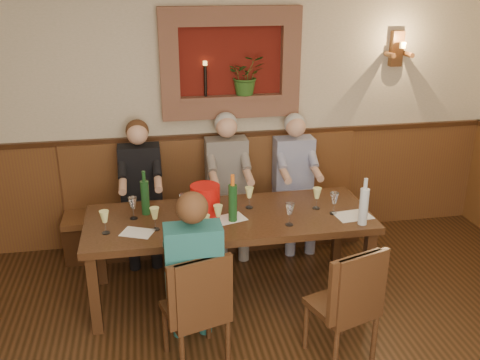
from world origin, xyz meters
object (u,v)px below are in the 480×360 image
object	(u,v)px
dining_table	(229,224)
person_bench_right	(295,192)
water_bottle	(364,206)
person_bench_mid	(228,195)
chair_near_right	(342,325)
person_bench_left	(142,203)
chair_near_left	(197,329)
wine_bottle_green_b	(145,197)
bench	(215,215)
spittoon_bucket	(205,201)
wine_bottle_green_a	(233,202)
person_chair_front	(194,291)

from	to	relation	value
dining_table	person_bench_right	bearing A→B (deg)	45.84
water_bottle	person_bench_mid	bearing A→B (deg)	128.02
chair_near_right	person_bench_left	xyz separation A→B (m)	(-1.40, 1.82, 0.30)
person_bench_right	water_bottle	size ratio (longest dim) A/B	3.46
chair_near_left	wine_bottle_green_b	world-z (taller)	wine_bottle_green_b
chair_near_left	dining_table	bearing A→B (deg)	49.16
person_bench_right	water_bottle	bearing A→B (deg)	-79.03
bench	person_bench_right	distance (m)	0.85
wine_bottle_green_b	bench	bearing A→B (deg)	48.18
chair_near_left	spittoon_bucket	world-z (taller)	spittoon_bucket
wine_bottle_green_a	wine_bottle_green_b	xyz separation A→B (m)	(-0.70, 0.27, -0.01)
person_bench_mid	spittoon_bucket	bearing A→B (deg)	-111.49
chair_near_left	person_bench_mid	xyz separation A→B (m)	(0.50, 1.67, 0.32)
chair_near_right	spittoon_bucket	xyz separation A→B (m)	(-0.87, 1.01, 0.62)
person_bench_mid	wine_bottle_green_a	world-z (taller)	person_bench_mid
spittoon_bucket	wine_bottle_green_b	xyz separation A→B (m)	(-0.49, 0.15, 0.02)
dining_table	person_bench_right	size ratio (longest dim) A/B	1.75
chair_near_left	person_bench_right	bearing A→B (deg)	38.07
chair_near_left	wine_bottle_green_a	xyz separation A→B (m)	(0.39, 0.74, 0.65)
person_bench_mid	wine_bottle_green_b	size ratio (longest dim) A/B	3.65
person_bench_left	wine_bottle_green_a	xyz separation A→B (m)	(0.74, -0.93, 0.35)
bench	person_bench_right	world-z (taller)	person_bench_right
chair_near_right	wine_bottle_green_a	xyz separation A→B (m)	(-0.65, 0.89, 0.65)
wine_bottle_green_b	water_bottle	world-z (taller)	water_bottle
wine_bottle_green_b	water_bottle	distance (m)	1.81
dining_table	water_bottle	distance (m)	1.12
chair_near_right	water_bottle	world-z (taller)	water_bottle
person_chair_front	water_bottle	size ratio (longest dim) A/B	3.41
spittoon_bucket	person_chair_front	bearing A→B (deg)	-102.99
chair_near_left	person_bench_right	xyz separation A→B (m)	(1.19, 1.68, 0.30)
wine_bottle_green_b	dining_table	bearing A→B (deg)	-13.98
chair_near_left	chair_near_right	size ratio (longest dim) A/B	0.99
chair_near_right	person_bench_left	world-z (taller)	person_bench_left
chair_near_right	person_chair_front	size ratio (longest dim) A/B	0.69
bench	wine_bottle_green_b	bearing A→B (deg)	-131.82
chair_near_right	wine_bottle_green_b	size ratio (longest dim) A/B	2.41
person_bench_mid	person_bench_right	distance (m)	0.69
wine_bottle_green_a	water_bottle	distance (m)	1.06
person_bench_mid	person_chair_front	size ratio (longest dim) A/B	1.04
spittoon_bucket	water_bottle	distance (m)	1.30
person_bench_left	person_chair_front	distance (m)	1.66
dining_table	wine_bottle_green_b	bearing A→B (deg)	166.02
spittoon_bucket	person_bench_left	bearing A→B (deg)	123.11
spittoon_bucket	wine_bottle_green_b	size ratio (longest dim) A/B	0.73
bench	person_bench_left	size ratio (longest dim) A/B	2.18
person_bench_mid	spittoon_bucket	size ratio (longest dim) A/B	5.02
person_bench_mid	person_bench_left	bearing A→B (deg)	179.93
chair_near_right	person_bench_right	distance (m)	1.85
water_bottle	dining_table	bearing A→B (deg)	161.85
chair_near_right	person_bench_mid	world-z (taller)	person_bench_mid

